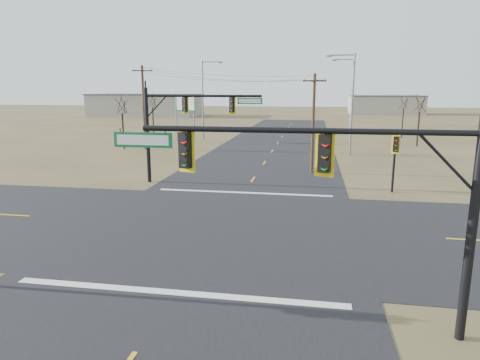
{
  "coord_description": "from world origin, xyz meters",
  "views": [
    {
      "loc": [
        4.54,
        -20.73,
        7.0
      ],
      "look_at": [
        0.84,
        1.0,
        2.31
      ],
      "focal_mm": 32.0,
      "sensor_mm": 36.0,
      "label": 1
    }
  ],
  "objects_px": {
    "mast_arm_near": "(327,172)",
    "bare_tree_c": "(420,103)",
    "highway_sign": "(185,109)",
    "bare_tree_a": "(122,104)",
    "utility_pole_near": "(313,122)",
    "streetlight_b": "(350,93)",
    "utility_pole_far": "(144,107)",
    "bare_tree_d": "(404,102)",
    "streetlight_c": "(204,96)",
    "mast_arm_far": "(185,115)",
    "bare_tree_b": "(152,101)",
    "streetlight_a": "(350,99)",
    "pedestal_signal_ne": "(395,149)"
  },
  "relations": [
    {
      "from": "utility_pole_near",
      "to": "bare_tree_c",
      "type": "relative_size",
      "value": 1.22
    },
    {
      "from": "streetlight_b",
      "to": "streetlight_a",
      "type": "bearing_deg",
      "value": -104.19
    },
    {
      "from": "bare_tree_c",
      "to": "bare_tree_d",
      "type": "height_order",
      "value": "bare_tree_c"
    },
    {
      "from": "mast_arm_near",
      "to": "streetlight_a",
      "type": "xyz_separation_m",
      "value": [
        3.32,
        34.96,
        1.26
      ]
    },
    {
      "from": "streetlight_b",
      "to": "bare_tree_c",
      "type": "distance_m",
      "value": 12.41
    },
    {
      "from": "mast_arm_near",
      "to": "bare_tree_c",
      "type": "distance_m",
      "value": 46.15
    },
    {
      "from": "pedestal_signal_ne",
      "to": "bare_tree_c",
      "type": "distance_m",
      "value": 27.39
    },
    {
      "from": "pedestal_signal_ne",
      "to": "bare_tree_a",
      "type": "xyz_separation_m",
      "value": [
        -27.89,
        17.9,
        2.24
      ]
    },
    {
      "from": "bare_tree_c",
      "to": "streetlight_c",
      "type": "bearing_deg",
      "value": 173.96
    },
    {
      "from": "bare_tree_a",
      "to": "bare_tree_c",
      "type": "xyz_separation_m",
      "value": [
        35.26,
        8.38,
        0.06
      ]
    },
    {
      "from": "highway_sign",
      "to": "bare_tree_d",
      "type": "height_order",
      "value": "bare_tree_d"
    },
    {
      "from": "mast_arm_far",
      "to": "bare_tree_b",
      "type": "distance_m",
      "value": 34.93
    },
    {
      "from": "bare_tree_b",
      "to": "mast_arm_near",
      "type": "bearing_deg",
      "value": -64.09
    },
    {
      "from": "bare_tree_b",
      "to": "streetlight_c",
      "type": "bearing_deg",
      "value": -18.59
    },
    {
      "from": "utility_pole_near",
      "to": "utility_pole_far",
      "type": "relative_size",
      "value": 0.85
    },
    {
      "from": "mast_arm_far",
      "to": "highway_sign",
      "type": "bearing_deg",
      "value": 130.71
    },
    {
      "from": "highway_sign",
      "to": "bare_tree_d",
      "type": "bearing_deg",
      "value": 33.55
    },
    {
      "from": "utility_pole_near",
      "to": "bare_tree_c",
      "type": "height_order",
      "value": "utility_pole_near"
    },
    {
      "from": "streetlight_b",
      "to": "bare_tree_a",
      "type": "distance_m",
      "value": 32.97
    },
    {
      "from": "bare_tree_a",
      "to": "mast_arm_near",
      "type": "bearing_deg",
      "value": -57.73
    },
    {
      "from": "streetlight_a",
      "to": "bare_tree_a",
      "type": "distance_m",
      "value": 26.11
    },
    {
      "from": "mast_arm_near",
      "to": "highway_sign",
      "type": "distance_m",
      "value": 47.67
    },
    {
      "from": "mast_arm_far",
      "to": "bare_tree_c",
      "type": "distance_m",
      "value": 34.04
    },
    {
      "from": "streetlight_b",
      "to": "utility_pole_near",
      "type": "bearing_deg",
      "value": -109.79
    },
    {
      "from": "streetlight_c",
      "to": "bare_tree_a",
      "type": "bearing_deg",
      "value": -138.21
    },
    {
      "from": "utility_pole_far",
      "to": "bare_tree_b",
      "type": "bearing_deg",
      "value": 107.28
    },
    {
      "from": "utility_pole_near",
      "to": "bare_tree_c",
      "type": "distance_m",
      "value": 23.76
    },
    {
      "from": "mast_arm_near",
      "to": "utility_pole_far",
      "type": "bearing_deg",
      "value": 137.97
    },
    {
      "from": "utility_pole_near",
      "to": "streetlight_b",
      "type": "relative_size",
      "value": 0.72
    },
    {
      "from": "highway_sign",
      "to": "bare_tree_a",
      "type": "xyz_separation_m",
      "value": [
        -5.21,
        -8.28,
        0.91
      ]
    },
    {
      "from": "utility_pole_far",
      "to": "bare_tree_c",
      "type": "relative_size",
      "value": 1.43
    },
    {
      "from": "mast_arm_far",
      "to": "highway_sign",
      "type": "relative_size",
      "value": 1.44
    },
    {
      "from": "utility_pole_far",
      "to": "streetlight_c",
      "type": "distance_m",
      "value": 12.29
    },
    {
      "from": "mast_arm_near",
      "to": "mast_arm_far",
      "type": "bearing_deg",
      "value": 136.53
    },
    {
      "from": "highway_sign",
      "to": "streetlight_b",
      "type": "relative_size",
      "value": 0.54
    },
    {
      "from": "streetlight_a",
      "to": "mast_arm_far",
      "type": "bearing_deg",
      "value": -119.56
    },
    {
      "from": "highway_sign",
      "to": "bare_tree_c",
      "type": "distance_m",
      "value": 30.06
    },
    {
      "from": "utility_pole_near",
      "to": "bare_tree_b",
      "type": "xyz_separation_m",
      "value": [
        -24.04,
        25.86,
        0.99
      ]
    },
    {
      "from": "bare_tree_a",
      "to": "streetlight_c",
      "type": "bearing_deg",
      "value": 57.83
    },
    {
      "from": "utility_pole_far",
      "to": "streetlight_a",
      "type": "bearing_deg",
      "value": -2.44
    },
    {
      "from": "utility_pole_far",
      "to": "bare_tree_d",
      "type": "relative_size",
      "value": 1.52
    },
    {
      "from": "mast_arm_far",
      "to": "streetlight_c",
      "type": "relative_size",
      "value": 0.81
    },
    {
      "from": "utility_pole_far",
      "to": "bare_tree_b",
      "type": "xyz_separation_m",
      "value": [
        -4.48,
        14.42,
        0.3
      ]
    },
    {
      "from": "streetlight_b",
      "to": "bare_tree_a",
      "type": "height_order",
      "value": "streetlight_b"
    },
    {
      "from": "highway_sign",
      "to": "streetlight_c",
      "type": "distance_m",
      "value": 4.04
    },
    {
      "from": "bare_tree_a",
      "to": "bare_tree_b",
      "type": "bearing_deg",
      "value": 96.81
    },
    {
      "from": "streetlight_b",
      "to": "streetlight_c",
      "type": "height_order",
      "value": "streetlight_b"
    },
    {
      "from": "streetlight_c",
      "to": "bare_tree_b",
      "type": "bearing_deg",
      "value": 145.37
    },
    {
      "from": "highway_sign",
      "to": "bare_tree_a",
      "type": "relative_size",
      "value": 0.92
    },
    {
      "from": "utility_pole_near",
      "to": "bare_tree_d",
      "type": "relative_size",
      "value": 1.3
    }
  ]
}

